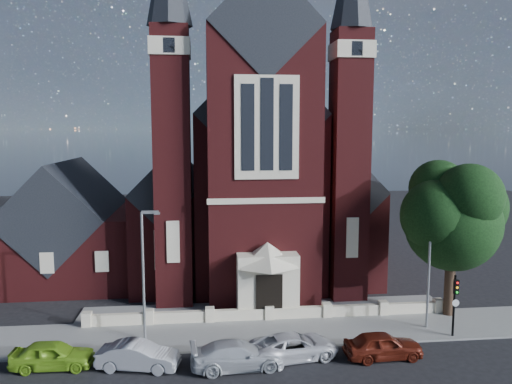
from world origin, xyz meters
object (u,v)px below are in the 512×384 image
Objects in this scene: parish_hall at (68,233)px; car_dark_red at (383,345)px; street_tree at (456,218)px; street_lamp_right at (431,260)px; car_white_suv at (294,346)px; street_lamp_left at (145,268)px; traffic_signal at (455,298)px; church at (247,177)px; car_silver_a at (138,356)px; car_lime_van at (53,355)px; car_silver_b at (238,355)px.

car_dark_red is at bearing -39.32° from parish_hall.
parish_hall is at bearing 156.74° from street_tree.
car_white_suv is at bearing -161.11° from street_lamp_right.
traffic_signal is at bearing -4.76° from street_lamp_left.
traffic_signal is at bearing -69.82° from car_dark_red.
parish_hall is 28.20m from car_dark_red.
street_lamp_right is 6.96m from car_dark_red.
car_white_suv is (-11.92, -4.93, -6.26)m from street_tree.
street_tree is at bearing 34.26° from street_lamp_right.
car_dark_red is (-6.93, -5.46, -6.21)m from street_tree.
street_lamp_right is (-2.51, -1.71, -2.36)m from street_tree.
street_tree is 2.67× the size of traffic_signal.
church is at bearing 67.34° from street_lamp_left.
street_lamp_right is at bearing -51.71° from car_dark_red.
car_dark_red is at bearing -79.62° from car_silver_a.
street_lamp_left is at bearing 59.40° from car_white_suv.
parish_hall is 31.27m from street_tree.
street_tree is 5.70m from traffic_signal.
car_lime_van is (-25.17, -4.71, -6.21)m from street_tree.
car_silver_a is at bearing 87.20° from car_dark_red.
car_white_suv is (8.63, 0.35, -0.03)m from car_silver_a.
street_lamp_right reaches higher than traffic_signal.
parish_hall is 2.79× the size of car_lime_van.
traffic_signal is 10.62m from car_white_suv.
church reaches higher than street_tree.
street_tree is at bearing -77.59° from car_white_suv.
parish_hall is 1.51× the size of street_lamp_left.
church is at bearing -10.68° from car_silver_b.
car_dark_red is (18.25, -0.75, 0.01)m from car_lime_van.
car_silver_b is (-12.69, -4.09, -3.86)m from street_lamp_right.
church is 23.94m from traffic_signal.
traffic_signal is at bearing -61.80° from church.
parish_hall is 16.18m from street_lamp_left.
car_lime_van is (-12.58, -21.94, -7.44)m from church.
car_dark_red is at bearing -75.97° from church.
traffic_signal reaches higher than car_dark_red.
traffic_signal is at bearing -115.95° from street_tree.
car_white_suv is (-9.41, -3.22, -3.90)m from street_lamp_right.
car_dark_red is (13.62, -0.18, 0.03)m from car_silver_a.
car_dark_red is at bearing -15.45° from street_lamp_left.
church is 3.26× the size of street_tree.
church is 25.01m from car_silver_a.
street_lamp_left is 1.83× the size of car_silver_a.
church reaches higher than car_silver_a.
parish_hall reaches higher than street_lamp_left.
car_silver_a is 13.62m from car_dark_red.
church reaches higher than parish_hall.
car_silver_b is (5.35, -0.52, 0.01)m from car_silver_a.
street_lamp_right is 18.79m from car_silver_a.
street_tree is at bearing 4.76° from street_lamp_left.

